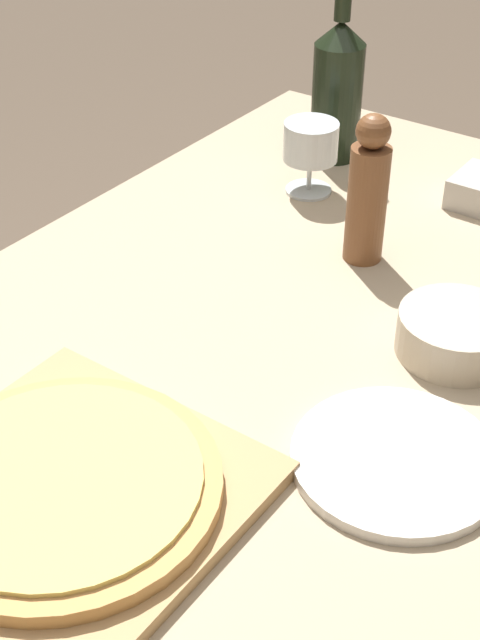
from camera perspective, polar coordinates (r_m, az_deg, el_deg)
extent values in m
cube|color=tan|center=(1.11, 1.36, -3.85)|extent=(0.96, 1.61, 0.03)
cylinder|color=brown|center=(2.03, 3.33, 3.13)|extent=(0.06, 0.06, 0.73)
cube|color=tan|center=(0.95, -11.15, -11.13)|extent=(0.35, 0.36, 0.02)
cylinder|color=tan|center=(0.94, -11.28, -10.37)|extent=(0.33, 0.33, 0.02)
cylinder|color=#E0C66B|center=(0.93, -11.36, -9.86)|extent=(0.29, 0.29, 0.01)
cylinder|color=black|center=(1.60, 6.20, 13.70)|extent=(0.09, 0.09, 0.20)
cone|color=black|center=(1.56, 6.49, 17.82)|extent=(0.09, 0.09, 0.04)
cylinder|color=brown|center=(1.29, 8.10, 7.32)|extent=(0.06, 0.06, 0.18)
sphere|color=brown|center=(1.24, 8.53, 11.86)|extent=(0.05, 0.05, 0.05)
cylinder|color=silver|center=(1.51, 4.40, 8.30)|extent=(0.08, 0.08, 0.00)
cylinder|color=silver|center=(1.50, 4.45, 9.30)|extent=(0.01, 0.01, 0.05)
cylinder|color=silver|center=(1.47, 4.56, 11.32)|extent=(0.09, 0.09, 0.06)
cylinder|color=beige|center=(1.15, 13.66, -0.86)|extent=(0.15, 0.15, 0.06)
cylinder|color=silver|center=(0.99, 9.96, -8.79)|extent=(0.23, 0.23, 0.01)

